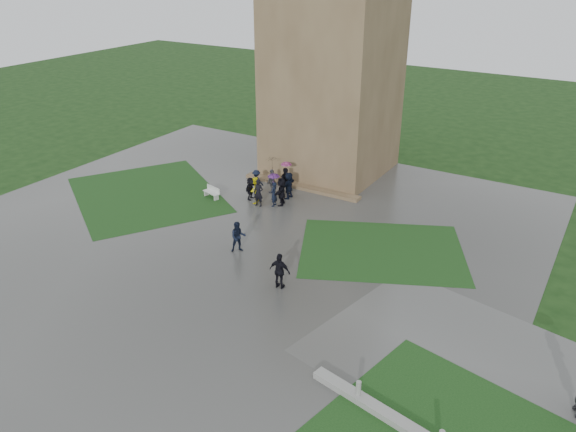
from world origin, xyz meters
The scene contains 10 objects.
ground centered at (0.00, 0.00, 0.00)m, with size 120.00×120.00×0.00m, color black.
plaza centered at (0.00, 2.00, 0.01)m, with size 34.00×34.00×0.02m, color #3B3B39.
lawn_inset_left centered at (-8.50, 4.00, 0.03)m, with size 11.00×9.00×0.01m, color #143612.
lawn_inset_right centered at (8.50, 5.00, 0.03)m, with size 9.00×7.00×0.01m, color #143612.
tower centered at (0.00, 15.00, 9.00)m, with size 8.00×8.00×18.00m, color brown.
tower_plinth centered at (0.00, 10.60, 0.13)m, with size 9.00×0.80×0.22m, color brown.
bench centered at (-4.30, 5.92, 0.43)m, with size 1.43×0.76×0.79m.
visitor_cluster centered at (-0.65, 7.96, 1.06)m, with size 3.73×3.41×2.58m.
pedestrian_mid centered at (1.66, 0.77, 0.91)m, with size 0.87×0.50×1.78m, color black.
pedestrian_near centered at (5.64, -1.23, 0.97)m, with size 1.12×0.63×1.90m, color black.
Camera 1 is at (18.37, -21.36, 15.25)m, focal length 35.00 mm.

